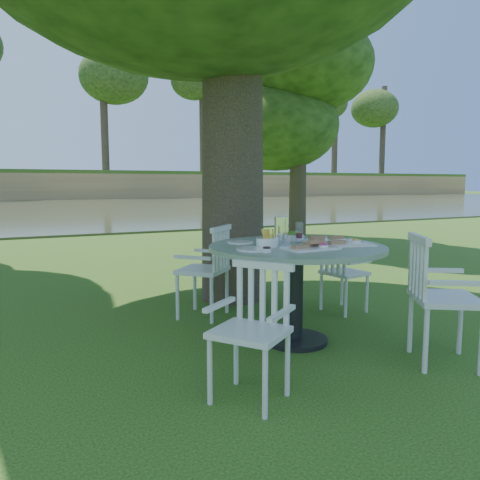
% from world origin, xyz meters
% --- Properties ---
extents(ground, '(140.00, 140.00, 0.00)m').
position_xyz_m(ground, '(0.00, 0.00, 0.00)').
color(ground, '#1E430E').
rests_on(ground, ground).
extents(table, '(1.52, 1.52, 0.86)m').
position_xyz_m(table, '(0.23, -0.43, 0.71)').
color(table, black).
rests_on(table, ground).
extents(chair_ne, '(0.45, 0.47, 0.82)m').
position_xyz_m(chair_ne, '(1.17, 0.17, 0.48)').
color(chair_ne, silver).
rests_on(chair_ne, ground).
extents(chair_nw, '(0.66, 0.66, 0.95)m').
position_xyz_m(chair_nw, '(-0.13, 0.61, 0.56)').
color(chair_nw, silver).
rests_on(chair_nw, ground).
extents(chair_sw, '(0.59, 0.60, 0.87)m').
position_xyz_m(chair_sw, '(-0.57, -1.19, 0.51)').
color(chair_sw, silver).
rests_on(chair_sw, ground).
extents(chair_se, '(0.66, 0.67, 0.99)m').
position_xyz_m(chair_se, '(0.91, -1.30, 0.58)').
color(chair_se, silver).
rests_on(chair_se, ground).
extents(tableware, '(1.23, 0.87, 0.24)m').
position_xyz_m(tableware, '(0.22, -0.40, 0.91)').
color(tableware, white).
rests_on(tableware, table).
extents(tree_right, '(3.00, 3.00, 9.38)m').
position_xyz_m(tree_right, '(4.53, 6.11, 5.61)').
color(tree_right, black).
rests_on(tree_right, ground).
extents(river, '(100.00, 28.00, 0.12)m').
position_xyz_m(river, '(0.00, 23.00, 0.00)').
color(river, '#373C23').
rests_on(river, ground).
extents(far_bank, '(100.00, 18.00, 15.20)m').
position_xyz_m(far_bank, '(0.28, 41.12, 7.25)').
color(far_bank, '#A17D4B').
rests_on(far_bank, ground).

